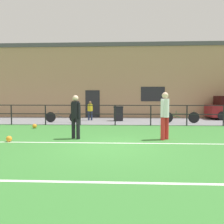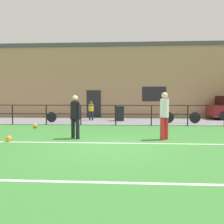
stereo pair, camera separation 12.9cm
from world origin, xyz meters
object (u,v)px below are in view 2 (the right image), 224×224
at_px(bicycle_parked_0, 63,117).
at_px(trash_bin_0, 119,113).
at_px(player_goalkeeper, 75,114).
at_px(soccer_ball_spare, 35,126).
at_px(spectator_child, 91,109).
at_px(player_striker, 164,113).
at_px(bicycle_parked_1, 182,117).
at_px(soccer_ball_match, 9,139).

relative_size(bicycle_parked_0, trash_bin_0, 2.23).
distance_m(player_goalkeeper, soccer_ball_spare, 4.14).
bearing_deg(spectator_child, player_goalkeeper, 74.90).
distance_m(player_striker, spectator_child, 8.12).
distance_m(soccer_ball_spare, bicycle_parked_1, 8.44).
bearing_deg(player_striker, bicycle_parked_1, -155.66).
bearing_deg(bicycle_parked_0, player_striker, -47.06).
xyz_separation_m(soccer_ball_spare, spectator_child, (2.29, 4.14, 0.64)).
distance_m(bicycle_parked_0, bicycle_parked_1, 7.25).
bearing_deg(soccer_ball_match, spectator_child, 76.87).
bearing_deg(soccer_ball_spare, trash_bin_0, 42.85).
height_order(player_goalkeeper, soccer_ball_match, player_goalkeeper).
distance_m(player_goalkeeper, soccer_ball_match, 2.53).
bearing_deg(spectator_child, soccer_ball_match, 58.24).
distance_m(player_goalkeeper, bicycle_parked_0, 6.11).
bearing_deg(player_striker, soccer_ball_match, -40.32).
bearing_deg(soccer_ball_spare, player_goalkeeper, -47.76).
height_order(player_goalkeeper, bicycle_parked_0, player_goalkeeper).
relative_size(soccer_ball_spare, trash_bin_0, 0.24).
distance_m(soccer_ball_spare, spectator_child, 4.78).
xyz_separation_m(player_goalkeeper, bicycle_parked_1, (5.26, 5.71, -0.58)).
bearing_deg(player_goalkeeper, trash_bin_0, -69.25).
distance_m(soccer_ball_spare, bicycle_parked_0, 2.85).
relative_size(player_goalkeeper, soccer_ball_match, 7.94).
relative_size(player_goalkeeper, spectator_child, 1.30).
height_order(player_goalkeeper, player_striker, player_striker).
relative_size(bicycle_parked_0, bicycle_parked_1, 0.95).
relative_size(soccer_ball_match, trash_bin_0, 0.22).
relative_size(player_goalkeeper, soccer_ball_spare, 7.38).
height_order(bicycle_parked_0, bicycle_parked_1, bicycle_parked_1).
bearing_deg(bicycle_parked_0, trash_bin_0, 18.55).
bearing_deg(bicycle_parked_0, spectator_child, 42.30).
height_order(player_striker, soccer_ball_spare, player_striker).
bearing_deg(trash_bin_0, bicycle_parked_0, -161.45).
distance_m(soccer_ball_match, bicycle_parked_0, 6.48).
xyz_separation_m(player_striker, spectator_child, (-3.82, 7.17, -0.26)).
bearing_deg(player_goalkeeper, spectator_child, -53.65).
relative_size(bicycle_parked_1, trash_bin_0, 2.34).
distance_m(spectator_child, trash_bin_0, 1.95).
distance_m(soccer_ball_spare, trash_bin_0, 5.75).
bearing_deg(player_goalkeeper, bicycle_parked_1, -99.84).
relative_size(soccer_ball_spare, spectator_child, 0.18).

